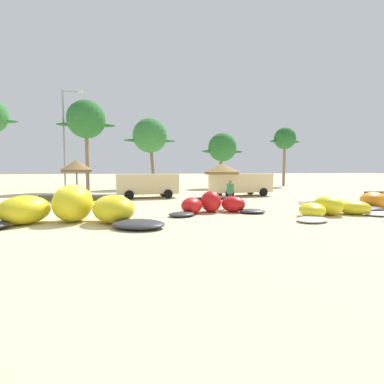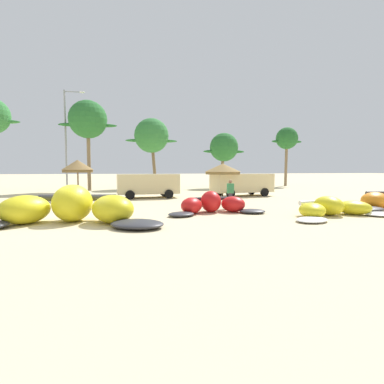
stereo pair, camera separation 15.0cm
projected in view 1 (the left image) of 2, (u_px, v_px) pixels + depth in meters
The scene contains 14 objects.
ground_plane at pixel (73, 220), 13.39m from camera, with size 260.00×260.00×0.00m, color beige.
kite_left at pixel (70, 209), 12.53m from camera, with size 8.22×4.35×1.57m.
kite_left_of_center at pixel (213, 205), 15.64m from camera, with size 5.25×2.63×1.10m.
kite_center at pixel (333, 208), 14.62m from camera, with size 6.07×3.38×0.92m.
beach_umbrella_middle at pixel (76, 166), 22.18m from camera, with size 2.23×2.23×2.90m.
beach_umbrella_near_palms at pixel (222, 169), 24.47m from camera, with size 2.89×2.89×2.66m.
parked_van at pixel (239, 183), 25.39m from camera, with size 5.21×2.83×1.84m.
parked_car_second at pixel (146, 184), 23.71m from camera, with size 4.79×2.54×1.84m.
person_near_kites at pixel (230, 194), 17.50m from camera, with size 0.36×0.24×1.62m.
palm_left_of_gap at pixel (86, 120), 31.06m from camera, with size 5.77×3.85×9.19m.
palm_center_left at pixel (150, 136), 35.54m from camera, with size 5.98×3.99×8.10m.
palm_center_right at pixel (222, 148), 36.46m from camera, with size 5.06×3.37×6.50m.
palm_right_of_gap at pixel (285, 139), 40.31m from camera, with size 4.28×2.85×7.68m.
lamppost_west_center at pixel (65, 135), 30.92m from camera, with size 2.06×0.24×10.14m.
Camera 1 is at (2.37, -14.04, 2.23)m, focal length 28.70 mm.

